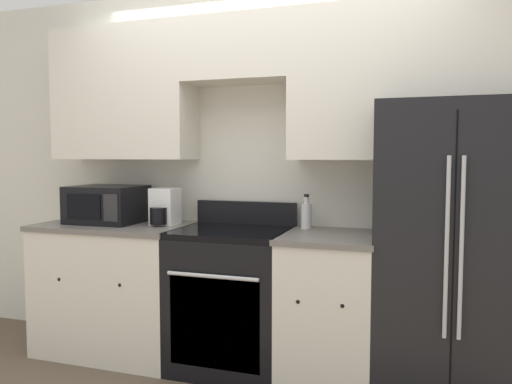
{
  "coord_description": "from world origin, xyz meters",
  "views": [
    {
      "loc": [
        1.0,
        -2.72,
        1.41
      ],
      "look_at": [
        0.0,
        0.31,
        1.18
      ],
      "focal_mm": 35.0,
      "sensor_mm": 36.0,
      "label": 1
    }
  ],
  "objects_px": {
    "oven_range": "(232,298)",
    "bottle": "(306,215)",
    "refrigerator": "(450,252)",
    "microwave": "(107,204)"
  },
  "relations": [
    {
      "from": "bottle",
      "to": "refrigerator",
      "type": "bearing_deg",
      "value": -10.35
    },
    {
      "from": "microwave",
      "to": "bottle",
      "type": "relative_size",
      "value": 2.14
    },
    {
      "from": "oven_range",
      "to": "bottle",
      "type": "height_order",
      "value": "bottle"
    },
    {
      "from": "refrigerator",
      "to": "bottle",
      "type": "bearing_deg",
      "value": 169.65
    },
    {
      "from": "refrigerator",
      "to": "bottle",
      "type": "relative_size",
      "value": 7.47
    },
    {
      "from": "microwave",
      "to": "oven_range",
      "type": "bearing_deg",
      "value": -2.23
    },
    {
      "from": "oven_range",
      "to": "refrigerator",
      "type": "height_order",
      "value": "refrigerator"
    },
    {
      "from": "oven_range",
      "to": "bottle",
      "type": "xyz_separation_m",
      "value": [
        0.46,
        0.19,
        0.55
      ]
    },
    {
      "from": "bottle",
      "to": "oven_range",
      "type": "bearing_deg",
      "value": -157.18
    },
    {
      "from": "microwave",
      "to": "bottle",
      "type": "distance_m",
      "value": 1.44
    }
  ]
}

